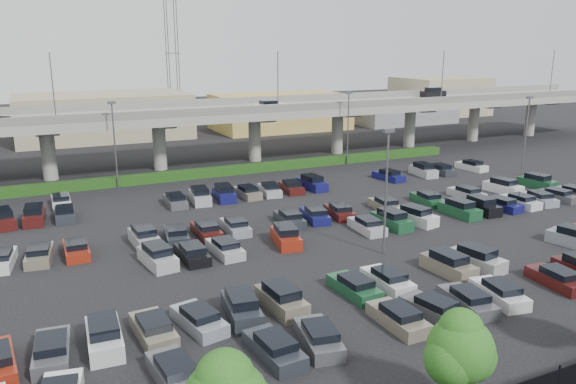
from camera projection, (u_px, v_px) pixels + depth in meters
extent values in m
plane|color=black|center=(334.00, 226.00, 52.98)|extent=(280.00, 280.00, 0.00)
cube|color=gray|center=(221.00, 113.00, 79.09)|extent=(150.00, 13.00, 1.10)
cube|color=#5E5E5A|center=(237.00, 110.00, 73.36)|extent=(150.00, 0.50, 1.00)
cube|color=#5E5E5A|center=(208.00, 102.00, 84.28)|extent=(150.00, 0.50, 1.00)
cylinder|color=gray|center=(48.00, 154.00, 70.50)|extent=(1.80, 1.80, 6.70)
cube|color=#5E5E5A|center=(46.00, 129.00, 69.70)|extent=(2.60, 9.75, 0.50)
cylinder|color=gray|center=(159.00, 145.00, 76.33)|extent=(1.80, 1.80, 6.70)
cube|color=#5E5E5A|center=(158.00, 122.00, 75.53)|extent=(2.60, 9.75, 0.50)
cylinder|color=gray|center=(255.00, 138.00, 82.16)|extent=(1.80, 1.80, 6.70)
cube|color=#5E5E5A|center=(254.00, 117.00, 81.36)|extent=(2.60, 9.75, 0.50)
cylinder|color=gray|center=(337.00, 132.00, 87.99)|extent=(1.80, 1.80, 6.70)
cube|color=#5E5E5A|center=(338.00, 112.00, 87.19)|extent=(2.60, 9.75, 0.50)
cylinder|color=gray|center=(410.00, 127.00, 93.81)|extent=(1.80, 1.80, 6.70)
cube|color=#5E5E5A|center=(411.00, 108.00, 93.02)|extent=(2.60, 9.75, 0.50)
cylinder|color=gray|center=(474.00, 122.00, 99.64)|extent=(1.80, 1.80, 6.70)
cube|color=#5E5E5A|center=(475.00, 104.00, 98.84)|extent=(2.60, 9.75, 0.50)
cylinder|color=gray|center=(530.00, 118.00, 105.47)|extent=(1.80, 1.80, 6.70)
cube|color=#5E5E5A|center=(532.00, 101.00, 104.67)|extent=(2.60, 9.75, 0.50)
cube|color=white|center=(269.00, 107.00, 78.72)|extent=(4.40, 1.82, 0.82)
cube|color=black|center=(269.00, 102.00, 78.56)|extent=(2.30, 1.60, 0.50)
cube|color=black|center=(433.00, 94.00, 98.09)|extent=(4.40, 1.82, 1.05)
cube|color=black|center=(433.00, 89.00, 97.88)|extent=(2.60, 1.60, 0.65)
cylinder|color=#515156|center=(53.00, 89.00, 63.45)|extent=(0.14, 0.14, 8.00)
cylinder|color=#515156|center=(278.00, 82.00, 75.11)|extent=(0.14, 0.14, 8.00)
cylinder|color=#515156|center=(442.00, 77.00, 86.76)|extent=(0.14, 0.14, 8.00)
cylinder|color=#515156|center=(552.00, 74.00, 96.75)|extent=(0.14, 0.14, 8.00)
cube|color=#183B11|center=(240.00, 169.00, 74.67)|extent=(66.00, 1.60, 1.10)
cylinder|color=black|center=(558.00, 384.00, 26.61)|extent=(0.10, 0.10, 2.00)
sphere|color=#1F4F15|center=(225.00, 380.00, 20.48)|extent=(2.30, 2.30, 2.30)
sphere|color=#1F4F15|center=(461.00, 350.00, 25.09)|extent=(3.04, 3.04, 3.04)
sphere|color=#1F4F15|center=(470.00, 356.00, 25.61)|extent=(2.39, 2.39, 2.39)
sphere|color=#1F4F15|center=(451.00, 360.00, 24.85)|extent=(2.39, 2.39, 2.39)
sphere|color=#1F4F15|center=(461.00, 331.00, 24.99)|extent=(2.06, 2.06, 2.06)
cube|color=#4A4C51|center=(175.00, 374.00, 28.40)|extent=(2.19, 4.54, 0.82)
cube|color=black|center=(176.00, 365.00, 28.06)|extent=(1.79, 2.43, 0.50)
cube|color=#292E36|center=(274.00, 350.00, 30.69)|extent=(2.16, 4.53, 0.82)
cube|color=black|center=(276.00, 341.00, 30.35)|extent=(1.78, 2.42, 0.50)
cube|color=#4A4C51|center=(318.00, 339.00, 31.83)|extent=(2.60, 4.66, 0.82)
cube|color=black|center=(320.00, 330.00, 31.50)|extent=(2.00, 2.56, 0.50)
cube|color=#766D5C|center=(398.00, 319.00, 34.12)|extent=(1.85, 4.41, 0.82)
cube|color=black|center=(400.00, 311.00, 33.79)|extent=(1.62, 2.31, 0.50)
cube|color=#4A4C51|center=(434.00, 310.00, 35.27)|extent=(2.60, 4.66, 0.82)
cube|color=black|center=(436.00, 302.00, 34.93)|extent=(2.00, 2.55, 0.50)
cube|color=#4A4C51|center=(467.00, 302.00, 36.41)|extent=(2.34, 4.59, 0.82)
cube|color=black|center=(470.00, 294.00, 36.08)|extent=(1.87, 2.48, 0.50)
cube|color=white|center=(499.00, 294.00, 37.56)|extent=(2.48, 4.63, 0.82)
cube|color=black|center=(502.00, 287.00, 37.22)|extent=(1.94, 2.52, 0.50)
cube|color=#451412|center=(557.00, 280.00, 39.85)|extent=(2.20, 4.54, 0.82)
cube|color=black|center=(560.00, 273.00, 39.51)|extent=(1.80, 2.43, 0.50)
cube|color=#4A4C51|center=(52.00, 352.00, 30.47)|extent=(2.27, 4.57, 0.82)
cube|color=black|center=(51.00, 343.00, 30.14)|extent=(1.83, 2.45, 0.50)
cube|color=white|center=(104.00, 339.00, 31.59)|extent=(2.08, 4.50, 1.05)
cube|color=black|center=(103.00, 326.00, 31.38)|extent=(1.75, 2.69, 0.65)
cube|color=#766D5C|center=(153.00, 331.00, 32.76)|extent=(2.09, 4.51, 0.82)
cube|color=black|center=(154.00, 322.00, 32.43)|extent=(1.74, 2.40, 0.50)
cube|color=gray|center=(199.00, 321.00, 33.91)|extent=(2.61, 4.66, 0.82)
cube|color=black|center=(200.00, 313.00, 33.58)|extent=(2.00, 2.56, 0.50)
cube|color=#292E36|center=(242.00, 310.00, 35.02)|extent=(2.41, 4.61, 1.05)
cube|color=black|center=(241.00, 298.00, 34.82)|extent=(1.94, 2.80, 0.65)
cube|color=#766D5C|center=(281.00, 302.00, 36.17)|extent=(2.08, 4.50, 1.05)
cube|color=black|center=(281.00, 290.00, 35.96)|extent=(1.76, 2.69, 0.65)
cube|color=#1C502E|center=(354.00, 288.00, 38.49)|extent=(2.03, 4.48, 0.82)
cube|color=black|center=(356.00, 281.00, 38.15)|extent=(1.71, 2.37, 0.50)
cube|color=white|center=(387.00, 281.00, 39.63)|extent=(1.83, 4.40, 0.82)
cube|color=black|center=(389.00, 274.00, 39.30)|extent=(1.60, 2.30, 0.50)
cube|color=#766D5C|center=(448.00, 267.00, 41.89)|extent=(2.10, 4.51, 1.05)
cube|color=black|center=(449.00, 257.00, 41.69)|extent=(1.76, 2.70, 0.65)
cube|color=#B0B1B5|center=(476.00, 261.00, 43.04)|extent=(2.53, 4.64, 1.05)
cube|color=black|center=(477.00, 251.00, 42.83)|extent=(2.02, 2.83, 0.65)
cube|color=gray|center=(575.00, 240.00, 47.62)|extent=(2.72, 4.69, 1.05)
cube|color=black|center=(576.00, 231.00, 47.41)|extent=(2.12, 2.88, 0.65)
cube|color=#B0B1B5|center=(158.00, 259.00, 43.48)|extent=(2.41, 4.61, 1.05)
cube|color=black|center=(157.00, 249.00, 43.28)|extent=(1.95, 2.80, 0.65)
cube|color=black|center=(192.00, 255.00, 44.66)|extent=(1.91, 4.44, 0.82)
cube|color=black|center=(193.00, 248.00, 44.32)|extent=(1.65, 2.33, 0.50)
cube|color=#B0B1B5|center=(225.00, 249.00, 45.80)|extent=(2.06, 4.49, 0.82)
cube|color=black|center=(226.00, 243.00, 45.47)|extent=(1.73, 2.38, 0.50)
cube|color=maroon|center=(286.00, 238.00, 48.06)|extent=(2.65, 4.67, 1.05)
cube|color=black|center=(286.00, 229.00, 47.86)|extent=(2.08, 2.86, 0.65)
cube|color=#B0B1B5|center=(367.00, 227.00, 51.53)|extent=(2.08, 4.50, 0.82)
cube|color=black|center=(368.00, 221.00, 51.19)|extent=(1.74, 2.39, 0.50)
cube|color=#1C502E|center=(392.00, 222.00, 52.64)|extent=(1.98, 4.46, 1.05)
cube|color=black|center=(392.00, 213.00, 52.44)|extent=(1.70, 2.66, 0.65)
cube|color=white|center=(415.00, 218.00, 53.79)|extent=(2.65, 4.67, 1.05)
cube|color=black|center=(416.00, 210.00, 53.58)|extent=(2.08, 2.86, 0.65)
cube|color=#1C502E|center=(460.00, 211.00, 56.08)|extent=(2.02, 4.48, 1.05)
cube|color=black|center=(460.00, 203.00, 55.87)|extent=(1.72, 2.67, 0.65)
cube|color=black|center=(480.00, 207.00, 57.22)|extent=(2.02, 4.48, 1.05)
cube|color=black|center=(481.00, 200.00, 57.01)|extent=(1.72, 2.67, 0.65)
cube|color=navy|center=(500.00, 205.00, 58.40)|extent=(2.37, 4.60, 0.82)
cube|color=black|center=(502.00, 200.00, 58.06)|extent=(1.88, 2.49, 0.50)
cube|color=white|center=(520.00, 202.00, 59.54)|extent=(1.99, 4.47, 0.82)
cube|color=black|center=(522.00, 197.00, 59.21)|extent=(1.69, 2.36, 0.50)
cube|color=gray|center=(538.00, 199.00, 60.69)|extent=(2.54, 4.64, 0.82)
cube|color=black|center=(540.00, 194.00, 60.35)|extent=(1.97, 2.54, 0.50)
cube|color=#4A4C51|center=(556.00, 196.00, 61.83)|extent=(2.54, 4.64, 0.82)
cube|color=black|center=(558.00, 191.00, 61.50)|extent=(1.97, 2.54, 0.50)
cube|color=#4A4C51|center=(573.00, 194.00, 62.98)|extent=(2.12, 4.52, 0.82)
cube|color=black|center=(576.00, 189.00, 62.64)|extent=(1.76, 2.41, 0.50)
cube|color=white|center=(1.00, 261.00, 43.30)|extent=(2.41, 4.61, 0.82)
cube|color=black|center=(0.00, 254.00, 42.97)|extent=(1.90, 2.50, 0.50)
cube|color=#766D5C|center=(40.00, 256.00, 44.44)|extent=(2.41, 4.61, 0.82)
cube|color=black|center=(39.00, 249.00, 44.11)|extent=(1.91, 2.50, 0.50)
cube|color=maroon|center=(76.00, 250.00, 45.59)|extent=(1.85, 4.41, 0.82)
cube|color=black|center=(76.00, 244.00, 45.25)|extent=(1.62, 2.31, 0.50)
cube|color=#B0B1B5|center=(144.00, 239.00, 47.85)|extent=(2.05, 4.49, 1.05)
cube|color=black|center=(144.00, 230.00, 47.64)|extent=(1.74, 2.68, 0.65)
cube|color=#292E36|center=(176.00, 236.00, 49.02)|extent=(2.45, 4.62, 0.82)
cube|color=black|center=(176.00, 230.00, 48.69)|extent=(1.92, 2.51, 0.50)
cube|color=#451412|center=(206.00, 232.00, 50.17)|extent=(1.86, 4.42, 0.82)
cube|color=black|center=(207.00, 226.00, 49.83)|extent=(1.62, 2.31, 0.50)
cube|color=gray|center=(235.00, 227.00, 51.31)|extent=(2.05, 4.49, 0.82)
cube|color=black|center=(236.00, 221.00, 50.98)|extent=(1.72, 2.38, 0.50)
cube|color=#292E36|center=(289.00, 220.00, 53.60)|extent=(2.19, 4.54, 0.82)
cube|color=black|center=(290.00, 214.00, 53.27)|extent=(1.79, 2.43, 0.50)
cube|color=navy|center=(315.00, 216.00, 54.75)|extent=(2.51, 4.64, 0.82)
cube|color=black|center=(316.00, 210.00, 54.42)|extent=(1.95, 2.53, 0.50)
cube|color=#451412|center=(339.00, 213.00, 55.89)|extent=(2.48, 4.63, 0.82)
cube|color=black|center=(340.00, 207.00, 55.56)|extent=(1.94, 2.52, 0.50)
cube|color=#766D5C|center=(385.00, 206.00, 58.18)|extent=(2.32, 4.58, 0.82)
cube|color=black|center=(386.00, 201.00, 57.85)|extent=(1.86, 2.47, 0.50)
cube|color=#1C502E|center=(427.00, 200.00, 60.47)|extent=(2.33, 4.59, 0.82)
cube|color=black|center=(429.00, 195.00, 60.14)|extent=(1.86, 2.47, 0.50)
cube|color=#B0B1B5|center=(466.00, 194.00, 62.76)|extent=(2.05, 4.49, 0.82)
cube|color=black|center=(468.00, 189.00, 62.43)|extent=(1.72, 2.38, 0.50)
cube|color=white|center=(503.00, 188.00, 65.02)|extent=(2.42, 4.61, 1.05)
cube|color=black|center=(504.00, 181.00, 64.82)|extent=(1.95, 2.80, 0.65)
cube|color=#1C502E|center=(537.00, 183.00, 67.31)|extent=(2.37, 4.60, 1.05)
cube|color=black|center=(538.00, 177.00, 67.11)|extent=(1.92, 2.79, 0.65)
cube|color=#451412|center=(3.00, 221.00, 52.87)|extent=(2.47, 4.63, 1.05)
cube|color=black|center=(2.00, 212.00, 52.67)|extent=(1.98, 2.81, 0.65)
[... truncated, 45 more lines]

